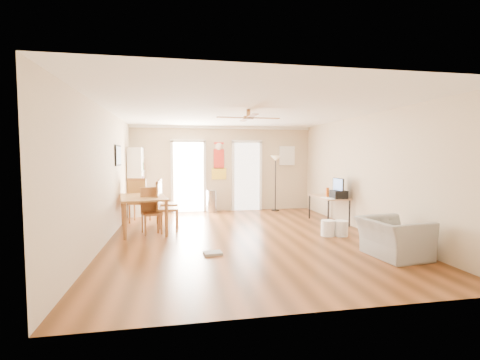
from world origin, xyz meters
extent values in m
plane|color=brown|center=(0.00, 0.00, 0.00)|extent=(7.00, 7.00, 0.00)
cube|color=red|center=(-0.13, 3.48, 1.55)|extent=(0.46, 0.03, 1.10)
cube|color=white|center=(2.05, 3.47, 1.70)|extent=(0.50, 0.04, 0.60)
cube|color=black|center=(-2.73, 1.40, 1.70)|extent=(0.04, 0.66, 0.48)
cylinder|color=#B2B2B4|center=(-0.38, 3.21, 0.33)|extent=(0.32, 0.32, 0.66)
cube|color=white|center=(2.20, 0.74, 0.67)|extent=(0.22, 0.44, 0.02)
cube|color=black|center=(2.45, 0.72, 0.76)|extent=(0.35, 0.40, 0.20)
cylinder|color=orange|center=(2.30, 1.03, 0.78)|extent=(0.10, 0.10, 0.24)
cylinder|color=white|center=(1.73, -0.23, 0.17)|extent=(0.35, 0.35, 0.33)
cylinder|color=white|center=(2.01, -0.29, 0.16)|extent=(0.29, 0.29, 0.33)
cube|color=#989792|center=(-0.80, -1.14, 0.02)|extent=(0.33, 0.27, 0.04)
imported|color=gray|center=(2.15, -1.84, 0.32)|extent=(0.96, 1.07, 0.64)
camera|label=1|loc=(-1.37, -6.82, 1.68)|focal=25.29mm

